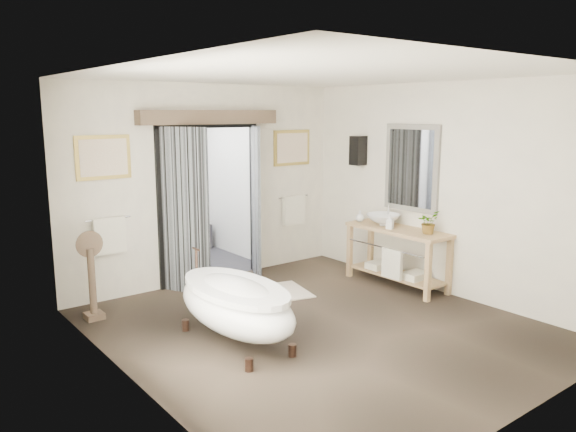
# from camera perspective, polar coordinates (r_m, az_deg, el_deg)

# --- Properties ---
(ground_plane) EXTENTS (5.00, 5.00, 0.00)m
(ground_plane) POSITION_cam_1_polar(r_m,az_deg,el_deg) (6.73, 3.21, -11.28)
(ground_plane) COLOR #45382B
(room_shell) EXTENTS (4.52, 5.02, 2.91)m
(room_shell) POSITION_cam_1_polar(r_m,az_deg,el_deg) (6.17, 3.82, 4.56)
(room_shell) COLOR beige
(room_shell) RESTS_ON ground_plane
(shower_room) EXTENTS (2.22, 2.01, 2.51)m
(shower_room) POSITION_cam_1_polar(r_m,az_deg,el_deg) (9.74, -12.40, 0.91)
(shower_room) COLOR #232228
(shower_room) RESTS_ON ground_plane
(back_wall_dressing) EXTENTS (3.82, 0.76, 2.52)m
(back_wall_dressing) POSITION_cam_1_polar(r_m,az_deg,el_deg) (8.18, -7.45, 3.91)
(back_wall_dressing) COLOR black
(back_wall_dressing) RESTS_ON ground_plane
(clawfoot_tub) EXTENTS (0.83, 1.85, 0.90)m
(clawfoot_tub) POSITION_cam_1_polar(r_m,az_deg,el_deg) (6.19, -5.36, -8.93)
(clawfoot_tub) COLOR #38251D
(clawfoot_tub) RESTS_ON ground_plane
(vanity) EXTENTS (0.57, 1.60, 0.85)m
(vanity) POSITION_cam_1_polar(r_m,az_deg,el_deg) (8.27, 10.98, -3.59)
(vanity) COLOR tan
(vanity) RESTS_ON ground_plane
(pedestal_mirror) EXTENTS (0.33, 0.21, 1.10)m
(pedestal_mirror) POSITION_cam_1_polar(r_m,az_deg,el_deg) (7.24, -19.29, -6.30)
(pedestal_mirror) COLOR brown
(pedestal_mirror) RESTS_ON ground_plane
(rug) EXTENTS (1.35, 1.06, 0.01)m
(rug) POSITION_cam_1_polar(r_m,az_deg,el_deg) (7.86, -2.38, -7.93)
(rug) COLOR silver
(rug) RESTS_ON ground_plane
(slippers) EXTENTS (0.47, 0.31, 0.05)m
(slippers) POSITION_cam_1_polar(r_m,az_deg,el_deg) (7.79, -2.92, -7.84)
(slippers) COLOR white
(slippers) RESTS_ON rug
(basin) EXTENTS (0.61, 0.61, 0.17)m
(basin) POSITION_cam_1_polar(r_m,az_deg,el_deg) (8.35, 9.64, -0.38)
(basin) COLOR white
(basin) RESTS_ON vanity
(plant) EXTENTS (0.32, 0.29, 0.32)m
(plant) POSITION_cam_1_polar(r_m,az_deg,el_deg) (7.91, 14.07, -0.61)
(plant) COLOR gray
(plant) RESTS_ON vanity
(soap_bottle_a) EXTENTS (0.12, 0.12, 0.20)m
(soap_bottle_a) POSITION_cam_1_polar(r_m,az_deg,el_deg) (8.13, 10.32, -0.57)
(soap_bottle_a) COLOR gray
(soap_bottle_a) RESTS_ON vanity
(soap_bottle_b) EXTENTS (0.15, 0.15, 0.17)m
(soap_bottle_b) POSITION_cam_1_polar(r_m,az_deg,el_deg) (8.59, 7.31, -0.01)
(soap_bottle_b) COLOR gray
(soap_bottle_b) RESTS_ON vanity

